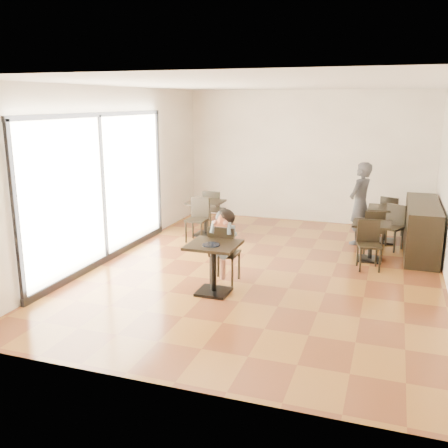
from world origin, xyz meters
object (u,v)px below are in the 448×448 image
at_px(child, 225,246).
at_px(cafe_table_left, 206,218).
at_px(chair_mid_a, 372,231).
at_px(chair_left_b, 197,220).
at_px(chair_mid_b, 369,246).
at_px(child_table, 214,269).
at_px(child_chair, 225,254).
at_px(chair_back_a, 392,216).
at_px(chair_left_a, 214,210).
at_px(cafe_table_back, 384,225).
at_px(adult_patron, 360,203).
at_px(chair_back_b, 391,228).
at_px(cafe_table_mid, 371,242).

relative_size(child, cafe_table_left, 1.58).
height_order(chair_mid_a, chair_left_b, chair_left_b).
bearing_deg(chair_mid_b, chair_left_b, 155.97).
xyz_separation_m(child_table, chair_mid_a, (2.22, 3.07, 0.03)).
distance_m(child_chair, child, 0.13).
height_order(child_chair, chair_back_a, child_chair).
bearing_deg(chair_mid_a, chair_left_a, -24.03).
distance_m(cafe_table_back, chair_left_b, 4.00).
distance_m(chair_mid_a, chair_mid_b, 1.10).
height_order(adult_patron, chair_back_b, adult_patron).
height_order(cafe_table_back, chair_left_b, chair_left_b).
xyz_separation_m(child, chair_left_b, (-1.36, 2.14, -0.15)).
distance_m(cafe_table_left, chair_back_b, 3.93).
relative_size(child, chair_mid_b, 1.40).
height_order(cafe_table_mid, chair_mid_a, chair_mid_a).
xyz_separation_m(cafe_table_left, chair_mid_a, (3.59, -0.17, 0.05)).
bearing_deg(child_chair, adult_patron, -121.82).
bearing_deg(cafe_table_left, chair_mid_b, -19.45).
distance_m(cafe_table_back, chair_mid_a, 0.90).
relative_size(child_chair, cafe_table_back, 1.29).
bearing_deg(chair_mid_a, chair_mid_b, 77.27).
xyz_separation_m(child_chair, chair_back_a, (2.57, 3.94, -0.03)).
bearing_deg(child_chair, child_table, 90.00).
distance_m(child_chair, chair_left_a, 3.51).
relative_size(child, adult_patron, 0.71).
distance_m(child, chair_left_a, 3.52).
bearing_deg(chair_left_a, chair_back_a, -167.78).
xyz_separation_m(cafe_table_left, chair_mid_b, (3.59, -1.27, 0.05)).
height_order(child_chair, cafe_table_back, child_chair).
bearing_deg(chair_mid_b, chair_mid_a, 77.27).
xyz_separation_m(chair_left_a, chair_back_a, (3.93, 0.70, -0.01)).
relative_size(cafe_table_mid, cafe_table_left, 0.94).
height_order(child_chair, cafe_table_mid, child_chair).
xyz_separation_m(cafe_table_mid, chair_back_b, (0.35, 0.87, 0.09)).
height_order(adult_patron, chair_left_b, adult_patron).
distance_m(chair_left_b, chair_back_a, 4.33).
relative_size(child_chair, cafe_table_mid, 1.34).
bearing_deg(chair_back_b, child, -107.57).
bearing_deg(child, cafe_table_left, 116.88).
bearing_deg(chair_back_a, cafe_table_mid, 104.59).
height_order(chair_mid_b, chair_left_b, chair_left_b).
relative_size(child, chair_back_a, 1.35).
relative_size(child_table, chair_back_b, 0.89).
xyz_separation_m(cafe_table_mid, chair_mid_a, (0.00, 0.55, 0.07)).
height_order(child_table, chair_mid_b, chair_mid_b).
height_order(adult_patron, chair_left_a, adult_patron).
height_order(cafe_table_mid, chair_back_a, chair_back_a).
bearing_deg(cafe_table_left, adult_patron, 7.03).
xyz_separation_m(child_table, child, (0.00, 0.55, 0.21)).
distance_m(child_chair, chair_back_a, 4.70).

